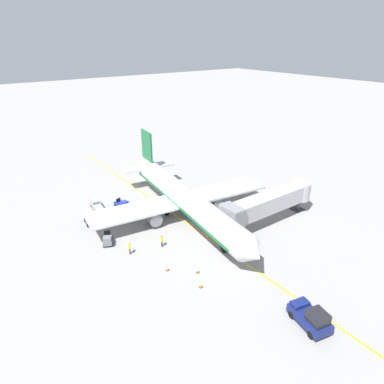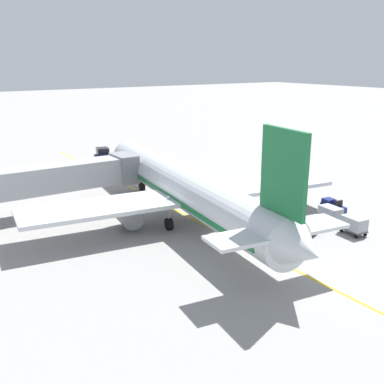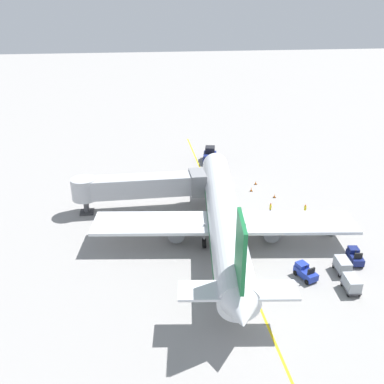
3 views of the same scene
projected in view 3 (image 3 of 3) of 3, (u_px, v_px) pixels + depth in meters
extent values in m
plane|color=gray|center=(231.00, 240.00, 49.30)|extent=(400.00, 400.00, 0.00)
cube|color=gold|center=(231.00, 240.00, 49.30)|extent=(0.24, 80.00, 0.01)
cylinder|color=silver|center=(224.00, 214.00, 48.33)|extent=(7.75, 32.21, 3.70)
cube|color=#196B38|center=(223.00, 217.00, 48.53)|extent=(7.46, 29.68, 0.44)
cone|color=silver|center=(215.00, 162.00, 63.95)|extent=(3.90, 2.84, 3.63)
cone|color=silver|center=(241.00, 314.00, 32.41)|extent=(3.48, 3.18, 3.14)
cube|color=black|center=(215.00, 162.00, 62.05)|extent=(2.89, 1.44, 0.60)
cube|color=silver|center=(224.00, 223.00, 47.70)|extent=(30.42, 8.98, 0.36)
cylinder|color=gray|center=(177.00, 229.00, 48.89)|extent=(2.39, 3.43, 2.00)
cylinder|color=gray|center=(270.00, 229.00, 49.00)|extent=(2.39, 3.43, 2.00)
cube|color=#196B38|center=(241.00, 251.00, 32.79)|extent=(0.88, 4.40, 5.50)
cube|color=silver|center=(238.00, 290.00, 34.66)|extent=(10.25, 3.85, 0.24)
cylinder|color=black|center=(217.00, 194.00, 59.65)|extent=(0.59, 1.15, 1.10)
cylinder|color=gray|center=(217.00, 184.00, 59.00)|extent=(0.24, 0.24, 2.00)
cylinder|color=black|center=(204.00, 243.00, 47.64)|extent=(0.59, 1.15, 1.10)
cylinder|color=gray|center=(204.00, 231.00, 46.99)|extent=(0.24, 0.24, 2.00)
cylinder|color=black|center=(244.00, 243.00, 47.69)|extent=(0.59, 1.15, 1.10)
cylinder|color=gray|center=(245.00, 231.00, 47.04)|extent=(0.24, 0.24, 2.00)
cube|color=#A8AAAF|center=(145.00, 185.00, 55.24)|extent=(15.74, 2.80, 2.60)
cube|color=gray|center=(197.00, 183.00, 56.12)|extent=(2.00, 3.50, 2.99)
cylinder|color=#A8AAAF|center=(84.00, 189.00, 54.25)|extent=(3.36, 3.36, 2.86)
cylinder|color=#4C4C51|center=(86.00, 205.00, 55.25)|extent=(0.70, 0.70, 2.19)
cube|color=#38383A|center=(87.00, 212.00, 55.67)|extent=(1.80, 1.80, 0.16)
cube|color=navy|center=(210.00, 157.00, 72.97)|extent=(3.10, 4.77, 0.90)
cube|color=black|center=(210.00, 150.00, 73.45)|extent=(2.01, 2.16, 1.10)
cube|color=navy|center=(209.00, 157.00, 71.31)|extent=(2.06, 1.48, 0.36)
cylinder|color=black|center=(215.00, 162.00, 71.80)|extent=(0.51, 0.86, 0.80)
cylinder|color=black|center=(204.00, 162.00, 71.93)|extent=(0.51, 0.86, 0.80)
cylinder|color=black|center=(215.00, 157.00, 74.39)|extent=(0.51, 0.86, 0.80)
cylinder|color=black|center=(205.00, 157.00, 74.52)|extent=(0.51, 0.86, 0.80)
cube|color=navy|center=(355.00, 258.00, 44.82)|extent=(1.53, 2.64, 0.70)
cube|color=navy|center=(354.00, 250.00, 45.21)|extent=(1.16, 1.18, 0.44)
cube|color=black|center=(358.00, 256.00, 43.92)|extent=(0.85, 0.27, 0.64)
cylinder|color=black|center=(356.00, 252.00, 44.67)|extent=(0.12, 0.27, 0.54)
cylinder|color=black|center=(347.00, 256.00, 45.77)|extent=(0.28, 0.58, 0.56)
cylinder|color=black|center=(357.00, 256.00, 45.77)|extent=(0.28, 0.58, 0.56)
cylinder|color=black|center=(352.00, 265.00, 44.18)|extent=(0.28, 0.58, 0.56)
cylinder|color=black|center=(362.00, 265.00, 44.18)|extent=(0.28, 0.58, 0.56)
cube|color=slate|center=(328.00, 226.00, 50.99)|extent=(2.16, 2.77, 0.70)
cube|color=slate|center=(329.00, 220.00, 51.34)|extent=(1.37, 1.39, 0.44)
cube|color=black|center=(329.00, 224.00, 50.11)|extent=(0.83, 0.51, 0.64)
cylinder|color=black|center=(329.00, 221.00, 50.82)|extent=(0.19, 0.27, 0.54)
cylinder|color=black|center=(323.00, 225.00, 52.04)|extent=(0.42, 0.59, 0.56)
cylinder|color=black|center=(332.00, 226.00, 51.74)|extent=(0.42, 0.59, 0.56)
cylinder|color=black|center=(323.00, 232.00, 50.52)|extent=(0.42, 0.59, 0.56)
cylinder|color=black|center=(332.00, 233.00, 50.23)|extent=(0.42, 0.59, 0.56)
cube|color=#1E339E|center=(306.00, 273.00, 42.27)|extent=(1.95, 2.75, 0.70)
cube|color=#1E339E|center=(302.00, 265.00, 42.59)|extent=(1.31, 1.33, 0.44)
cube|color=black|center=(311.00, 271.00, 41.43)|extent=(0.85, 0.43, 0.64)
cylinder|color=black|center=(306.00, 267.00, 42.10)|extent=(0.16, 0.27, 0.54)
cylinder|color=black|center=(296.00, 273.00, 42.90)|extent=(0.37, 0.59, 0.56)
cylinder|color=black|center=(304.00, 270.00, 43.35)|extent=(0.37, 0.59, 0.56)
cylinder|color=black|center=(307.00, 282.00, 41.49)|extent=(0.37, 0.59, 0.56)
cylinder|color=black|center=(315.00, 279.00, 41.93)|extent=(0.37, 0.59, 0.56)
cube|color=#4C4C51|center=(342.00, 269.00, 43.26)|extent=(1.49, 2.31, 0.12)
cube|color=#999EA3|center=(343.00, 264.00, 43.00)|extent=(1.42, 2.19, 1.10)
cylinder|color=#4C4C51|center=(337.00, 261.00, 44.58)|extent=(0.13, 0.70, 0.07)
cylinder|color=black|center=(333.00, 266.00, 44.08)|extent=(0.15, 0.37, 0.36)
cylinder|color=black|center=(344.00, 266.00, 44.13)|extent=(0.15, 0.37, 0.36)
cylinder|color=black|center=(339.00, 276.00, 42.59)|extent=(0.15, 0.37, 0.36)
cylinder|color=black|center=(350.00, 276.00, 42.64)|extent=(0.15, 0.37, 0.36)
cube|color=#4C4C51|center=(351.00, 288.00, 40.47)|extent=(1.49, 2.31, 0.12)
cube|color=#999EA3|center=(352.00, 282.00, 40.21)|extent=(1.42, 2.19, 1.10)
cylinder|color=#4C4C51|center=(345.00, 279.00, 41.79)|extent=(0.13, 0.70, 0.07)
cylinder|color=black|center=(342.00, 284.00, 41.29)|extent=(0.15, 0.37, 0.36)
cylinder|color=black|center=(353.00, 284.00, 41.34)|extent=(0.15, 0.37, 0.36)
cylinder|color=black|center=(348.00, 295.00, 39.79)|extent=(0.15, 0.37, 0.36)
cylinder|color=black|center=(359.00, 295.00, 39.84)|extent=(0.15, 0.37, 0.36)
cylinder|color=#232328|center=(304.00, 213.00, 54.74)|extent=(0.15, 0.15, 0.85)
cylinder|color=#232328|center=(305.00, 213.00, 54.56)|extent=(0.15, 0.15, 0.85)
cube|color=yellow|center=(305.00, 208.00, 54.34)|extent=(0.33, 0.43, 0.60)
cylinder|color=yellow|center=(305.00, 208.00, 54.59)|extent=(0.15, 0.24, 0.57)
cylinder|color=yellow|center=(305.00, 209.00, 54.14)|extent=(0.15, 0.24, 0.57)
sphere|color=tan|center=(306.00, 205.00, 54.16)|extent=(0.22, 0.22, 0.22)
cube|color=red|center=(306.00, 205.00, 54.15)|extent=(0.15, 0.28, 0.10)
cylinder|color=#232328|center=(270.00, 211.00, 55.07)|extent=(0.15, 0.15, 0.85)
cylinder|color=#232328|center=(270.00, 212.00, 54.89)|extent=(0.15, 0.15, 0.85)
cube|color=yellow|center=(271.00, 207.00, 54.68)|extent=(0.34, 0.44, 0.60)
cylinder|color=yellow|center=(270.00, 206.00, 54.92)|extent=(0.15, 0.24, 0.57)
cylinder|color=yellow|center=(270.00, 208.00, 54.48)|extent=(0.15, 0.24, 0.57)
sphere|color=#997051|center=(271.00, 204.00, 54.50)|extent=(0.22, 0.22, 0.22)
cube|color=red|center=(271.00, 204.00, 54.49)|extent=(0.16, 0.28, 0.10)
cube|color=black|center=(251.00, 191.00, 61.91)|extent=(0.36, 0.36, 0.04)
cone|color=orange|center=(251.00, 189.00, 61.79)|extent=(0.30, 0.30, 0.55)
cylinder|color=white|center=(251.00, 189.00, 61.78)|extent=(0.21, 0.21, 0.06)
cube|color=black|center=(274.00, 197.00, 59.93)|extent=(0.36, 0.36, 0.04)
cone|color=orange|center=(275.00, 196.00, 59.80)|extent=(0.30, 0.30, 0.55)
cylinder|color=white|center=(275.00, 195.00, 59.79)|extent=(0.21, 0.21, 0.06)
cube|color=black|center=(256.00, 184.00, 64.20)|extent=(0.36, 0.36, 0.04)
cone|color=orange|center=(256.00, 183.00, 64.08)|extent=(0.30, 0.30, 0.55)
cylinder|color=white|center=(256.00, 182.00, 64.07)|extent=(0.21, 0.21, 0.06)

